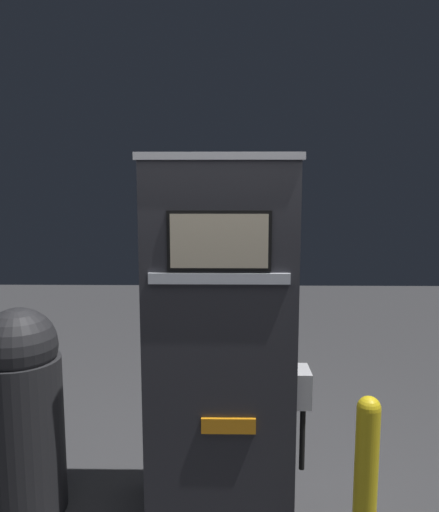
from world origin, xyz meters
TOP-DOWN VIEW (x-y plane):
  - gas_pump at (0.00, 0.22)m, footprint 0.96×0.49m
  - safety_bollard at (0.79, -0.12)m, footprint 0.13×0.13m
  - trash_bin at (-1.17, 0.17)m, footprint 0.47×0.47m

SIDE VIEW (x-z plane):
  - safety_bollard at x=0.79m, z-range 0.02..0.88m
  - trash_bin at x=-1.17m, z-range 0.01..1.26m
  - gas_pump at x=0.00m, z-range 0.00..2.13m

